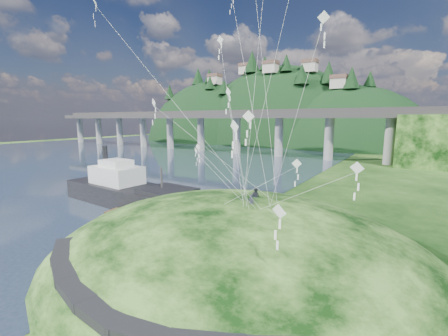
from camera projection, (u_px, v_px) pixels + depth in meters
The scene contains 10 objects.
ground at pixel (156, 244), 29.15m from camera, with size 320.00×320.00×0.00m, color black.
water at pixel (60, 158), 92.52m from camera, with size 240.00×240.00×0.00m, color #31415B.
grass_hill at pixel (237, 272), 26.78m from camera, with size 36.00×32.00×13.00m.
footpath at pixel (124, 298), 16.74m from camera, with size 22.29×5.84×0.83m.
bridge at pixel (251, 126), 99.82m from camera, with size 160.00×11.00×15.00m.
far_ridge at pixel (268, 157), 154.97m from camera, with size 153.00×70.00×94.50m.
work_barge at pixel (129, 191), 42.15m from camera, with size 23.35×7.45×8.07m.
wooden_dock at pixel (153, 218), 35.20m from camera, with size 13.76×3.94×0.97m.
kite_flyers at pixel (255, 189), 26.82m from camera, with size 1.60×3.06×1.73m.
kite_swarm at pixel (239, 90), 24.18m from camera, with size 20.49×15.37×20.84m.
Camera 1 is at (20.49, -19.58, 12.02)m, focal length 24.00 mm.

